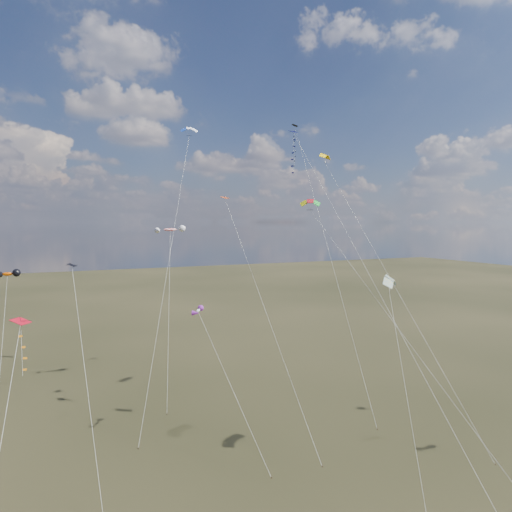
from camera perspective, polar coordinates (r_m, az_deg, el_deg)
name	(u,v)px	position (r m, az deg, el deg)	size (l,w,h in m)	color
diamond_black_high	(299,159)	(67.99, 5.35, 11.96)	(1.92, 22.05, 37.00)	black
diamond_navy_tall	(304,172)	(50.12, 6.07, 10.38)	(2.01, 29.35, 32.83)	#0A084B
diamond_black_mid	(80,332)	(42.88, -21.12, -8.81)	(1.88, 10.75, 18.83)	black
diamond_red_low	(19,358)	(35.40, -27.46, -11.27)	(3.38, 9.06, 16.04)	#AB0918
diamond_orange_center	(249,264)	(51.24, -0.92, -0.96)	(3.58, 18.22, 25.71)	#D74715
parafoil_yellow	(326,156)	(60.23, 8.73, 12.25)	(6.24, 23.31, 31.83)	yellow
parafoil_blue_white	(189,130)	(71.28, -8.39, 15.35)	(13.40, 23.40, 37.26)	#1642BD
parafoil_striped	(390,279)	(45.09, 16.39, -2.72)	(5.64, 11.07, 18.05)	gold
parafoil_tricolor	(311,203)	(49.74, 6.95, 6.61)	(9.94, 20.88, 25.43)	#D3D208
novelty_orange_black	(7,275)	(62.35, -28.66, -2.05)	(2.40, 11.82, 16.97)	#C44701
novelty_white_purple	(199,312)	(48.90, -7.16, -6.90)	(4.10, 12.36, 13.66)	silver
novelty_redwhite_stripe	(170,230)	(65.47, -10.67, 3.20)	(5.52, 12.49, 22.12)	#BF0906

